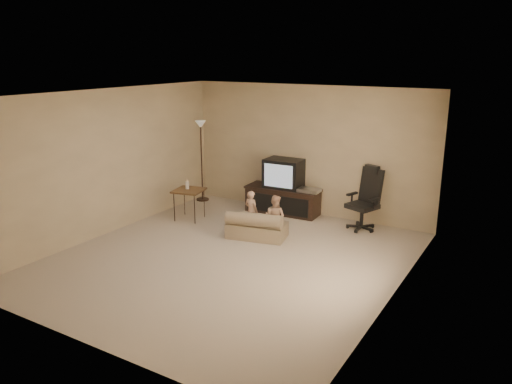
% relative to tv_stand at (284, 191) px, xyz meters
% --- Properties ---
extents(floor, '(5.50, 5.50, 0.00)m').
position_rel_tv_stand_xyz_m(floor, '(0.38, -2.49, -0.45)').
color(floor, beige).
rests_on(floor, ground).
extents(room_shell, '(5.50, 5.50, 5.50)m').
position_rel_tv_stand_xyz_m(room_shell, '(0.38, -2.49, 1.07)').
color(room_shell, silver).
rests_on(room_shell, floor).
extents(tv_stand, '(1.54, 0.63, 1.08)m').
position_rel_tv_stand_xyz_m(tv_stand, '(0.00, 0.00, 0.00)').
color(tv_stand, black).
rests_on(tv_stand, floor).
extents(office_chair, '(0.68, 0.70, 1.15)m').
position_rel_tv_stand_xyz_m(office_chair, '(1.69, -0.09, -0.04)').
color(office_chair, black).
rests_on(office_chair, floor).
extents(side_table, '(0.62, 0.62, 0.79)m').
position_rel_tv_stand_xyz_m(side_table, '(-1.35, -1.28, 0.12)').
color(side_table, brown).
rests_on(side_table, floor).
extents(floor_lamp, '(0.27, 0.27, 1.72)m').
position_rel_tv_stand_xyz_m(floor_lamp, '(-1.91, -0.11, 0.80)').
color(floor_lamp, black).
rests_on(floor_lamp, floor).
extents(child_sofa, '(1.08, 0.76, 0.48)m').
position_rel_tv_stand_xyz_m(child_sofa, '(0.27, -1.51, -0.25)').
color(child_sofa, gray).
rests_on(child_sofa, floor).
extents(toddler_left, '(0.30, 0.23, 0.75)m').
position_rel_tv_stand_xyz_m(toddler_left, '(0.03, -1.27, -0.07)').
color(toddler_left, '#D6A485').
rests_on(toddler_left, floor).
extents(toddler_right, '(0.38, 0.21, 0.77)m').
position_rel_tv_stand_xyz_m(toddler_right, '(0.55, -1.36, -0.07)').
color(toddler_right, '#D6A485').
rests_on(toddler_right, floor).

